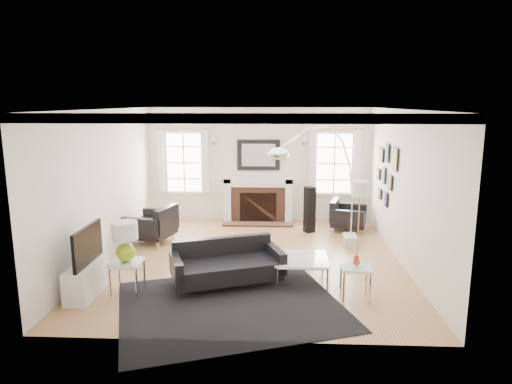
{
  "coord_description": "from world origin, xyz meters",
  "views": [
    {
      "loc": [
        0.46,
        -8.18,
        2.92
      ],
      "look_at": [
        0.06,
        0.3,
        1.25
      ],
      "focal_mm": 32.0,
      "sensor_mm": 36.0,
      "label": 1
    }
  ],
  "objects_px": {
    "arc_floor_lamp": "(318,184)",
    "fireplace": "(258,200)",
    "armchair_left": "(154,226)",
    "coffee_table": "(301,260)",
    "armchair_right": "(346,216)",
    "gourd_lamp": "(125,239)",
    "sofa": "(226,265)"
  },
  "relations": [
    {
      "from": "sofa",
      "to": "armchair_right",
      "type": "height_order",
      "value": "sofa"
    },
    {
      "from": "coffee_table",
      "to": "armchair_right",
      "type": "bearing_deg",
      "value": 69.07
    },
    {
      "from": "coffee_table",
      "to": "gourd_lamp",
      "type": "bearing_deg",
      "value": -165.63
    },
    {
      "from": "coffee_table",
      "to": "sofa",
      "type": "bearing_deg",
      "value": -171.81
    },
    {
      "from": "fireplace",
      "to": "sofa",
      "type": "distance_m",
      "value": 3.96
    },
    {
      "from": "fireplace",
      "to": "gourd_lamp",
      "type": "xyz_separation_m",
      "value": [
        -1.83,
        -4.46,
        0.35
      ]
    },
    {
      "from": "sofa",
      "to": "gourd_lamp",
      "type": "xyz_separation_m",
      "value": [
        -1.47,
        -0.52,
        0.58
      ]
    },
    {
      "from": "fireplace",
      "to": "gourd_lamp",
      "type": "height_order",
      "value": "gourd_lamp"
    },
    {
      "from": "fireplace",
      "to": "gourd_lamp",
      "type": "distance_m",
      "value": 4.83
    },
    {
      "from": "armchair_left",
      "to": "coffee_table",
      "type": "relative_size",
      "value": 1.31
    },
    {
      "from": "armchair_right",
      "to": "coffee_table",
      "type": "bearing_deg",
      "value": -110.93
    },
    {
      "from": "fireplace",
      "to": "coffee_table",
      "type": "bearing_deg",
      "value": -76.96
    },
    {
      "from": "gourd_lamp",
      "to": "arc_floor_lamp",
      "type": "distance_m",
      "value": 3.7
    },
    {
      "from": "armchair_left",
      "to": "arc_floor_lamp",
      "type": "distance_m",
      "value": 3.6
    },
    {
      "from": "armchair_right",
      "to": "coffee_table",
      "type": "distance_m",
      "value": 3.36
    },
    {
      "from": "fireplace",
      "to": "sofa",
      "type": "bearing_deg",
      "value": -95.15
    },
    {
      "from": "coffee_table",
      "to": "armchair_left",
      "type": "bearing_deg",
      "value": 146.43
    },
    {
      "from": "fireplace",
      "to": "sofa",
      "type": "height_order",
      "value": "fireplace"
    },
    {
      "from": "gourd_lamp",
      "to": "arc_floor_lamp",
      "type": "relative_size",
      "value": 0.24
    },
    {
      "from": "armchair_right",
      "to": "coffee_table",
      "type": "relative_size",
      "value": 1.17
    },
    {
      "from": "fireplace",
      "to": "sofa",
      "type": "relative_size",
      "value": 0.88
    },
    {
      "from": "fireplace",
      "to": "coffee_table",
      "type": "xyz_separation_m",
      "value": [
        0.87,
        -3.77,
        -0.19
      ]
    },
    {
      "from": "sofa",
      "to": "coffee_table",
      "type": "bearing_deg",
      "value": 8.19
    },
    {
      "from": "sofa",
      "to": "arc_floor_lamp",
      "type": "bearing_deg",
      "value": 43.06
    },
    {
      "from": "armchair_left",
      "to": "armchair_right",
      "type": "bearing_deg",
      "value": 15.14
    },
    {
      "from": "armchair_left",
      "to": "coffee_table",
      "type": "distance_m",
      "value": 3.61
    },
    {
      "from": "arc_floor_lamp",
      "to": "armchair_right",
      "type": "bearing_deg",
      "value": 65.44
    },
    {
      "from": "armchair_left",
      "to": "gourd_lamp",
      "type": "height_order",
      "value": "gourd_lamp"
    },
    {
      "from": "fireplace",
      "to": "arc_floor_lamp",
      "type": "height_order",
      "value": "arc_floor_lamp"
    },
    {
      "from": "armchair_right",
      "to": "gourd_lamp",
      "type": "xyz_separation_m",
      "value": [
        -3.9,
        -3.83,
        0.57
      ]
    },
    {
      "from": "arc_floor_lamp",
      "to": "fireplace",
      "type": "bearing_deg",
      "value": 116.78
    },
    {
      "from": "coffee_table",
      "to": "arc_floor_lamp",
      "type": "xyz_separation_m",
      "value": [
        0.37,
        1.31,
        1.04
      ]
    }
  ]
}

